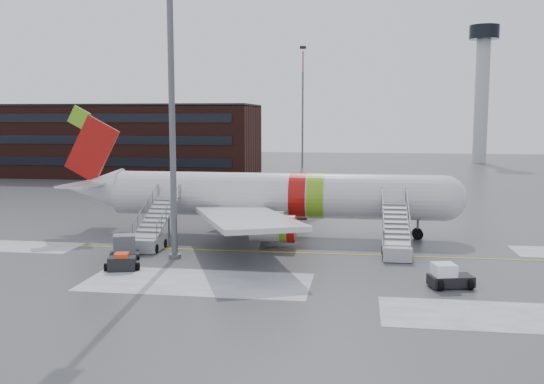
% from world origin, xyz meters
% --- Properties ---
extents(ground, '(260.00, 260.00, 0.00)m').
position_xyz_m(ground, '(0.00, 0.00, 0.00)').
color(ground, '#494C4F').
rests_on(ground, ground).
extents(airliner, '(35.03, 32.97, 11.18)m').
position_xyz_m(airliner, '(-4.28, 5.62, 3.42)').
color(airliner, silver).
rests_on(airliner, ground).
extents(airstair_fwd, '(2.05, 7.70, 3.48)m').
position_xyz_m(airstair_fwd, '(6.54, -0.92, 1.06)').
color(airstair_fwd, '#A9ABB0').
rests_on(airstair_fwd, ground).
extents(airstair_aft, '(2.05, 7.70, 3.48)m').
position_xyz_m(airstair_aft, '(-12.13, -0.92, 1.06)').
color(airstair_aft, '#A4A6AB').
rests_on(airstair_aft, ground).
extents(pushback_tug, '(2.80, 2.37, 1.46)m').
position_xyz_m(pushback_tug, '(9.18, -8.90, 0.64)').
color(pushback_tug, black).
rests_on(pushback_tug, ground).
extents(uld_container, '(2.51, 2.18, 1.72)m').
position_xyz_m(uld_container, '(-12.89, -4.56, 0.80)').
color(uld_container, black).
rests_on(uld_container, ground).
extents(baggage_tractor, '(2.41, 1.48, 1.20)m').
position_xyz_m(baggage_tractor, '(-11.68, -8.01, 0.51)').
color(baggage_tractor, black).
rests_on(baggage_tractor, ground).
extents(light_mast_near, '(1.20, 1.20, 24.12)m').
position_xyz_m(light_mast_near, '(-9.33, -3.97, 12.52)').
color(light_mast_near, '#595B60').
rests_on(light_mast_near, ground).
extents(terminal_building, '(62.00, 16.11, 12.30)m').
position_xyz_m(terminal_building, '(-45.00, 54.98, 6.20)').
color(terminal_building, '#3F1E16').
rests_on(terminal_building, ground).
extents(control_tower, '(6.40, 6.40, 30.00)m').
position_xyz_m(control_tower, '(30.00, 95.00, 18.75)').
color(control_tower, '#B2B5BA').
rests_on(control_tower, ground).
extents(light_mast_far_n, '(1.20, 1.20, 24.25)m').
position_xyz_m(light_mast_far_n, '(-8.00, 78.00, 13.84)').
color(light_mast_far_n, '#595B60').
rests_on(light_mast_far_n, ground).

